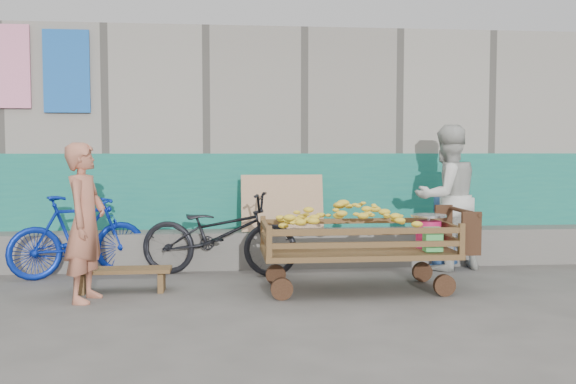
{
  "coord_description": "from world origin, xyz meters",
  "views": [
    {
      "loc": [
        -0.42,
        -5.52,
        1.44
      ],
      "look_at": [
        0.26,
        1.2,
        1.0
      ],
      "focal_mm": 40.0,
      "sensor_mm": 36.0,
      "label": 1
    }
  ],
  "objects": [
    {
      "name": "ground",
      "position": [
        0.0,
        0.0,
        0.0
      ],
      "size": [
        80.0,
        80.0,
        0.0
      ],
      "primitive_type": "plane",
      "color": "#504D48",
      "rests_on": "ground"
    },
    {
      "name": "building_wall",
      "position": [
        -0.0,
        4.05,
        1.47
      ],
      "size": [
        12.0,
        3.5,
        3.0
      ],
      "color": "gray",
      "rests_on": "ground"
    },
    {
      "name": "banana_cart",
      "position": [
        0.91,
        0.9,
        0.61
      ],
      "size": [
        2.12,
        0.97,
        0.9
      ],
      "color": "#523920",
      "rests_on": "ground"
    },
    {
      "name": "bench",
      "position": [
        -1.44,
        1.07,
        0.18
      ],
      "size": [
        0.97,
        0.29,
        0.24
      ],
      "color": "#523920",
      "rests_on": "ground"
    },
    {
      "name": "vendor_man",
      "position": [
        -1.73,
        0.7,
        0.76
      ],
      "size": [
        0.46,
        0.61,
        1.51
      ],
      "primitive_type": "imported",
      "rotation": [
        0.0,
        0.0,
        1.38
      ],
      "color": "#B86C52",
      "rests_on": "ground"
    },
    {
      "name": "woman",
      "position": [
        2.26,
        1.94,
        0.87
      ],
      "size": [
        1.01,
        0.88,
        1.75
      ],
      "primitive_type": "imported",
      "rotation": [
        0.0,
        0.0,
        3.44
      ],
      "color": "silver",
      "rests_on": "ground"
    },
    {
      "name": "child",
      "position": [
        2.26,
        2.02,
        0.47
      ],
      "size": [
        0.55,
        0.5,
        0.95
      ],
      "primitive_type": "imported",
      "rotation": [
        0.0,
        0.0,
        3.69
      ],
      "color": "#305699",
      "rests_on": "ground"
    },
    {
      "name": "bicycle_dark",
      "position": [
        -0.47,
        1.85,
        0.48
      ],
      "size": [
        1.92,
        1.05,
        0.96
      ],
      "primitive_type": "imported",
      "rotation": [
        0.0,
        0.0,
        1.33
      ],
      "color": "black",
      "rests_on": "ground"
    },
    {
      "name": "bicycle_blue",
      "position": [
        -2.06,
        1.93,
        0.47
      ],
      "size": [
        1.59,
        1.05,
        0.93
      ],
      "primitive_type": "imported",
      "rotation": [
        0.0,
        0.0,
        2.0
      ],
      "color": "#0B259F",
      "rests_on": "ground"
    }
  ]
}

